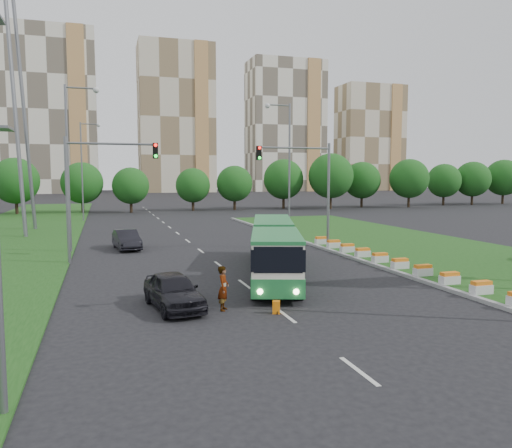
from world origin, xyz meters
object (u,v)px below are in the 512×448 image
object	(u,v)px
traffic_mast_median	(309,179)
articulated_bus	(270,247)
car_left_far	(127,240)
pedestrian	(223,288)
traffic_mast_left	(94,179)
shopping_trolley	(276,307)
car_left_near	(174,291)

from	to	relation	value
traffic_mast_median	articulated_bus	distance (m)	10.25
car_left_far	pedestrian	size ratio (longest dim) A/B	2.42
traffic_mast_left	shopping_trolley	bearing A→B (deg)	-64.12
pedestrian	car_left_far	bearing A→B (deg)	33.56
car_left_far	traffic_mast_median	bearing A→B (deg)	-26.36
traffic_mast_median	articulated_bus	bearing A→B (deg)	-126.15
car_left_near	shopping_trolley	size ratio (longest dim) A/B	8.51
car_left_near	car_left_far	distance (m)	18.17
car_left_near	shopping_trolley	world-z (taller)	car_left_near
car_left_near	car_left_far	bearing A→B (deg)	84.74
articulated_bus	traffic_mast_left	bearing A→B (deg)	162.87
traffic_mast_left	car_left_near	distance (m)	13.83
car_left_near	pedestrian	distance (m)	2.14
pedestrian	articulated_bus	bearing A→B (deg)	-7.99
pedestrian	car_left_near	bearing A→B (deg)	89.84
traffic_mast_median	articulated_bus	xyz separation A→B (m)	(-5.60, -7.67, -3.85)
traffic_mast_left	shopping_trolley	distance (m)	17.07
pedestrian	shopping_trolley	world-z (taller)	pedestrian
traffic_mast_left	articulated_bus	xyz separation A→B (m)	(9.55, -6.67, -3.85)
traffic_mast_left	articulated_bus	world-z (taller)	traffic_mast_left
traffic_mast_median	traffic_mast_left	world-z (taller)	same
articulated_bus	shopping_trolley	world-z (taller)	articulated_bus
articulated_bus	pedestrian	distance (m)	8.16
car_left_near	shopping_trolley	bearing A→B (deg)	-36.20
car_left_far	pedestrian	xyz separation A→B (m)	(3.03, -19.02, 0.19)
traffic_mast_left	car_left_far	distance (m)	7.49
car_left_near	car_left_far	size ratio (longest dim) A/B	0.99
shopping_trolley	traffic_mast_median	bearing A→B (deg)	82.33
traffic_mast_left	pedestrian	xyz separation A→B (m)	(5.18, -13.53, -4.42)
articulated_bus	shopping_trolley	size ratio (longest dim) A/B	28.42
car_left_near	car_left_far	xyz separation A→B (m)	(-1.09, 18.13, -0.02)
pedestrian	shopping_trolley	size ratio (longest dim) A/B	3.55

